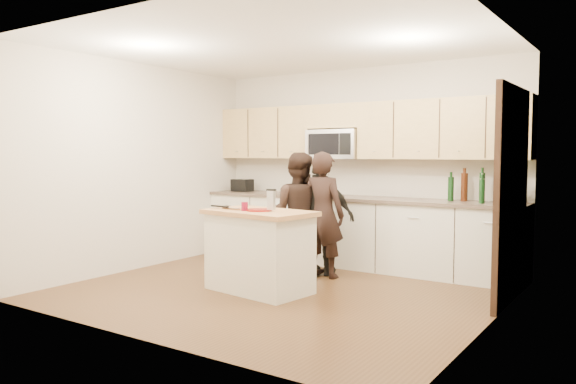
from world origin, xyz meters
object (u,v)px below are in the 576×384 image
Objects in this scene: island at (259,251)px; woman_left at (323,215)px; woman_right at (321,217)px; toaster at (242,185)px; woman_center at (297,213)px.

woman_left is (0.22, 1.01, 0.32)m from island.
woman_right is at bearing -51.89° from woman_left.
toaster is at bearing -28.87° from woman_right.
island is 0.84× the size of woman_center.
woman_center reaches higher than toaster.
woman_right is (1.82, -0.71, -0.30)m from toaster.
woman_left is at bearing 85.56° from island.
woman_left is 0.13m from woman_right.
woman_left is 1.06× the size of woman_right.
island is 1.08m from woman_center.
island is 4.43× the size of toaster.
woman_left is (1.90, -0.81, -0.26)m from toaster.
woman_center reaches higher than island.
woman_center is 1.05× the size of woman_right.
island is at bearing -47.33° from toaster.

